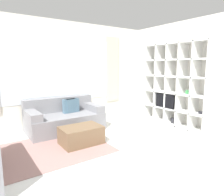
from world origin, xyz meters
TOP-DOWN VIEW (x-y plane):
  - ground_plane at (0.00, 0.00)m, footprint 16.00×16.00m
  - wall_back at (0.00, 3.18)m, footprint 6.55×0.11m
  - wall_right at (2.71, 1.57)m, footprint 0.07×4.35m
  - area_rug at (-0.93, 1.71)m, footprint 2.37×1.60m
  - shelving_unit at (2.50, 1.44)m, footprint 0.41×1.90m
  - couch_main at (-0.10, 2.68)m, footprint 1.76×0.93m
  - ottoman at (-0.18, 1.63)m, footprint 0.80×0.55m

SIDE VIEW (x-z plane):
  - ground_plane at x=0.00m, z-range 0.00..0.00m
  - area_rug at x=-0.93m, z-range 0.00..0.01m
  - ottoman at x=-0.18m, z-range 0.00..0.36m
  - couch_main at x=-0.10m, z-range -0.10..0.67m
  - shelving_unit at x=2.50m, z-range -0.01..2.13m
  - wall_right at x=2.71m, z-range 0.00..2.70m
  - wall_back at x=0.00m, z-range 0.01..2.71m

